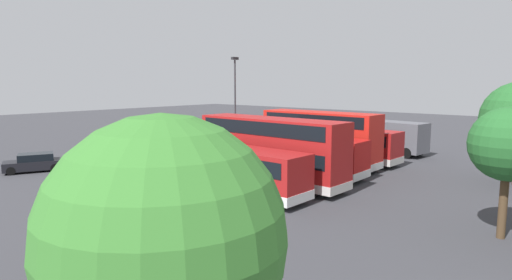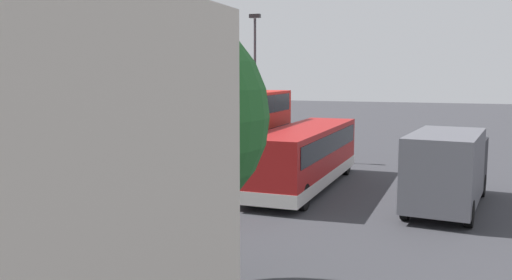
# 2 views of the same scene
# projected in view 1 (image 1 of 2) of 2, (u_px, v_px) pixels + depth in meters

# --- Properties ---
(ground_plane) EXTENTS (140.00, 140.00, 0.00)m
(ground_plane) POSITION_uv_depth(u_px,v_px,m) (195.00, 157.00, 40.10)
(ground_plane) COLOR #38383D
(bus_single_deck_near_end) EXTENTS (3.06, 11.33, 2.95)m
(bus_single_deck_near_end) POSITION_uv_depth(u_px,v_px,m) (338.00, 143.00, 37.97)
(bus_single_deck_near_end) COLOR #A51919
(bus_single_deck_near_end) RESTS_ON ground
(bus_double_decker_second) EXTENTS (2.86, 10.25, 4.55)m
(bus_double_decker_second) POSITION_uv_depth(u_px,v_px,m) (320.00, 137.00, 35.13)
(bus_double_decker_second) COLOR red
(bus_double_decker_second) RESTS_ON ground
(bus_single_deck_third) EXTENTS (2.64, 11.64, 2.95)m
(bus_single_deck_third) POSITION_uv_depth(u_px,v_px,m) (294.00, 152.00, 32.75)
(bus_single_deck_third) COLOR #B71411
(bus_single_deck_third) RESTS_ON ground
(bus_double_decker_fourth) EXTENTS (2.92, 11.40, 4.55)m
(bus_double_decker_fourth) POSITION_uv_depth(u_px,v_px,m) (271.00, 149.00, 29.11)
(bus_double_decker_fourth) COLOR #A51919
(bus_double_decker_fourth) RESTS_ON ground
(bus_single_deck_fifth) EXTENTS (2.79, 11.07, 2.95)m
(bus_single_deck_fifth) POSITION_uv_depth(u_px,v_px,m) (230.00, 167.00, 26.87)
(bus_single_deck_fifth) COLOR #A51919
(bus_single_deck_fifth) RESTS_ON ground
(box_truck_blue) EXTENTS (3.53, 7.78, 3.20)m
(box_truck_blue) POSITION_uv_depth(u_px,v_px,m) (389.00, 136.00, 41.53)
(box_truck_blue) COLOR #595960
(box_truck_blue) RESTS_ON ground
(car_hatchback_silver) EXTENTS (4.57, 3.33, 1.43)m
(car_hatchback_silver) POSITION_uv_depth(u_px,v_px,m) (34.00, 163.00, 33.38)
(car_hatchback_silver) COLOR black
(car_hatchback_silver) RESTS_ON ground
(lamp_post_tall) EXTENTS (0.70, 0.30, 9.20)m
(lamp_post_tall) POSITION_uv_depth(u_px,v_px,m) (235.00, 101.00, 38.53)
(lamp_post_tall) COLOR #38383D
(lamp_post_tall) RESTS_ON ground
(waste_bin_yellow) EXTENTS (0.60, 0.60, 0.95)m
(waste_bin_yellow) POSITION_uv_depth(u_px,v_px,m) (193.00, 155.00, 38.22)
(waste_bin_yellow) COLOR yellow
(waste_bin_yellow) RESTS_ON ground
(tree_leftmost) EXTENTS (3.28, 3.28, 5.92)m
(tree_leftmost) POSITION_uv_depth(u_px,v_px,m) (508.00, 145.00, 18.60)
(tree_leftmost) COLOR #4C3823
(tree_leftmost) RESTS_ON ground
(tree_midright) EXTENTS (4.87, 4.87, 6.40)m
(tree_midright) POSITION_uv_depth(u_px,v_px,m) (164.00, 237.00, 8.33)
(tree_midright) COLOR #4C3823
(tree_midright) RESTS_ON ground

